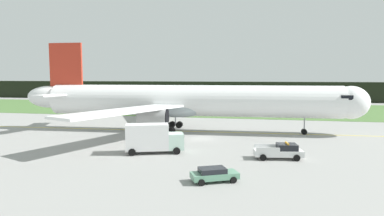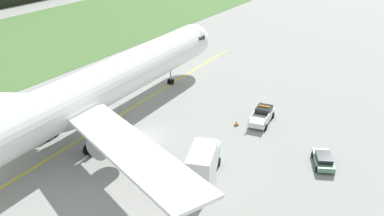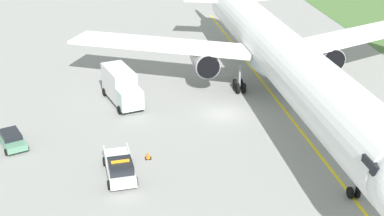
{
  "view_description": "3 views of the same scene",
  "coord_description": "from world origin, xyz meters",
  "px_view_note": "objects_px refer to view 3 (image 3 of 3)",
  "views": [
    {
      "loc": [
        8.75,
        -49.84,
        9.69
      ],
      "look_at": [
        -2.76,
        7.28,
        4.03
      ],
      "focal_mm": 31.18,
      "sensor_mm": 36.0,
      "label": 1
    },
    {
      "loc": [
        -37.39,
        -29.49,
        25.36
      ],
      "look_at": [
        6.21,
        -2.75,
        2.12
      ],
      "focal_mm": 41.14,
      "sensor_mm": 36.0,
      "label": 2
    },
    {
      "loc": [
        47.59,
        -8.34,
        22.01
      ],
      "look_at": [
        3.76,
        -3.65,
        2.49
      ],
      "focal_mm": 47.91,
      "sensor_mm": 36.0,
      "label": 3
    }
  ],
  "objects_px": {
    "airliner": "(279,53)",
    "apron_cone": "(148,155)",
    "catering_truck": "(121,86)",
    "staff_car": "(11,139)",
    "ops_pickup_truck": "(120,167)"
  },
  "relations": [
    {
      "from": "airliner",
      "to": "staff_car",
      "type": "bearing_deg",
      "value": -72.92
    },
    {
      "from": "airliner",
      "to": "catering_truck",
      "type": "xyz_separation_m",
      "value": [
        -0.89,
        -16.93,
        -3.35
      ]
    },
    {
      "from": "apron_cone",
      "to": "catering_truck",
      "type": "bearing_deg",
      "value": -168.99
    },
    {
      "from": "staff_car",
      "to": "catering_truck",
      "type": "bearing_deg",
      "value": 132.98
    },
    {
      "from": "airliner",
      "to": "ops_pickup_truck",
      "type": "height_order",
      "value": "airliner"
    },
    {
      "from": "airliner",
      "to": "ops_pickup_truck",
      "type": "distance_m",
      "value": 22.71
    },
    {
      "from": "airliner",
      "to": "catering_truck",
      "type": "height_order",
      "value": "airliner"
    },
    {
      "from": "catering_truck",
      "to": "apron_cone",
      "type": "height_order",
      "value": "catering_truck"
    },
    {
      "from": "ops_pickup_truck",
      "to": "catering_truck",
      "type": "xyz_separation_m",
      "value": [
        -15.54,
        -0.14,
        1.02
      ]
    },
    {
      "from": "airliner",
      "to": "staff_car",
      "type": "relative_size",
      "value": 12.89
    },
    {
      "from": "ops_pickup_truck",
      "to": "apron_cone",
      "type": "xyz_separation_m",
      "value": [
        -2.75,
        2.35,
        -0.57
      ]
    },
    {
      "from": "staff_car",
      "to": "airliner",
      "type": "bearing_deg",
      "value": 107.08
    },
    {
      "from": "airliner",
      "to": "apron_cone",
      "type": "distance_m",
      "value": 19.36
    },
    {
      "from": "catering_truck",
      "to": "staff_car",
      "type": "bearing_deg",
      "value": -47.02
    },
    {
      "from": "ops_pickup_truck",
      "to": "apron_cone",
      "type": "bearing_deg",
      "value": 139.55
    }
  ]
}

